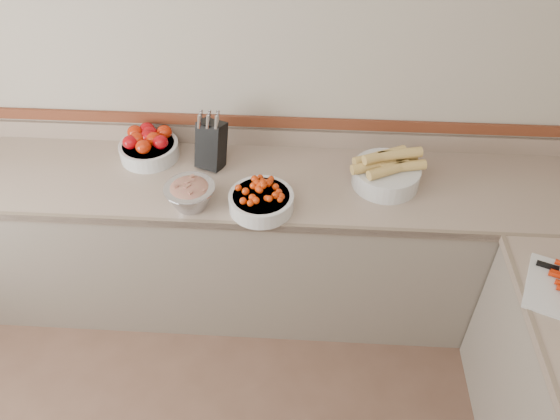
# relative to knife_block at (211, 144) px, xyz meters

# --- Properties ---
(back_wall) EXTENTS (4.00, 0.00, 4.00)m
(back_wall) POSITION_rel_knife_block_xyz_m (0.03, 0.20, 0.27)
(back_wall) COLOR #AFA390
(back_wall) RESTS_ON ground_plane
(counter_back) EXTENTS (4.00, 0.65, 1.08)m
(counter_back) POSITION_rel_knife_block_xyz_m (0.03, -0.12, -0.57)
(counter_back) COLOR gray
(counter_back) RESTS_ON ground_plane
(knife_block) EXTENTS (0.18, 0.19, 0.32)m
(knife_block) POSITION_rel_knife_block_xyz_m (0.00, 0.00, 0.00)
(knife_block) COLOR black
(knife_block) RESTS_ON counter_back
(tomato_bowl) EXTENTS (0.31, 0.31, 0.15)m
(tomato_bowl) POSITION_rel_knife_block_xyz_m (-0.34, 0.05, -0.06)
(tomato_bowl) COLOR silver
(tomato_bowl) RESTS_ON counter_back
(cherry_tomato_bowl) EXTENTS (0.31, 0.31, 0.17)m
(cherry_tomato_bowl) POSITION_rel_knife_block_xyz_m (0.28, -0.33, -0.07)
(cherry_tomato_bowl) COLOR silver
(cherry_tomato_bowl) RESTS_ON counter_back
(corn_bowl) EXTENTS (0.37, 0.34, 0.20)m
(corn_bowl) POSITION_rel_knife_block_xyz_m (0.88, -0.11, -0.05)
(corn_bowl) COLOR silver
(corn_bowl) RESTS_ON counter_back
(rhubarb_bowl) EXTENTS (0.24, 0.24, 0.14)m
(rhubarb_bowl) POSITION_rel_knife_block_xyz_m (-0.05, -0.33, -0.06)
(rhubarb_bowl) COLOR #B2B2BA
(rhubarb_bowl) RESTS_ON counter_back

